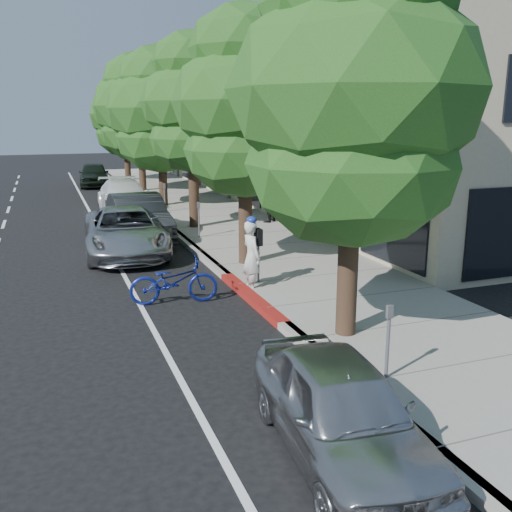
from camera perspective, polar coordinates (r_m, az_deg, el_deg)
name	(u,v)px	position (r m, az deg, el deg)	size (l,w,h in m)	color
ground	(267,314)	(13.00, 1.08, -5.77)	(120.00, 120.00, 0.00)	black
sidewalk	(245,236)	(20.99, -1.07, 2.06)	(4.60, 56.00, 0.15)	gray
curb	(184,240)	(20.36, -7.19, 1.58)	(0.30, 56.00, 0.15)	#9E998E
curb_red_segment	(252,298)	(13.86, -0.44, -4.18)	(0.32, 4.00, 0.15)	maroon
storefront_building	(309,132)	(32.61, 5.34, 12.28)	(10.00, 36.00, 7.00)	tan
street_tree_0	(355,96)	(10.84, 9.84, 15.49)	(4.72, 4.72, 7.65)	black
street_tree_1	(245,106)	(16.31, -1.12, 14.81)	(4.10, 4.10, 7.37)	black
street_tree_2	(192,105)	(22.06, -6.46, 14.77)	(3.83, 3.83, 7.44)	black
street_tree_3	(160,111)	(27.92, -9.55, 14.14)	(5.11, 5.11, 7.61)	black
street_tree_4	(139,108)	(33.83, -11.59, 14.27)	(5.27, 5.27, 7.88)	black
street_tree_5	(125,116)	(39.76, -12.97, 13.52)	(4.68, 4.68, 7.18)	black
cyclist	(252,257)	(14.33, -0.44, -0.07)	(0.67, 0.44, 1.84)	silver
bicycle	(174,281)	(13.68, -8.23, -2.50)	(0.73, 2.08, 1.09)	navy
silver_suv	(125,231)	(18.83, -12.94, 2.41)	(2.48, 5.37, 1.49)	#B1B1B6
dark_sedan	(138,217)	(20.93, -11.70, 3.79)	(1.72, 4.94, 1.63)	#222627
white_pickup	(124,197)	(26.86, -13.04, 5.77)	(2.11, 5.18, 1.50)	white
dark_suv_far	(94,174)	(37.86, -15.89, 7.85)	(1.77, 4.39, 1.50)	black
near_car_a	(341,409)	(7.73, 8.51, -14.92)	(1.57, 3.91, 1.33)	#ADAEB2
pedestrian	(267,201)	(23.17, 1.16, 5.49)	(0.82, 0.64, 1.69)	black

